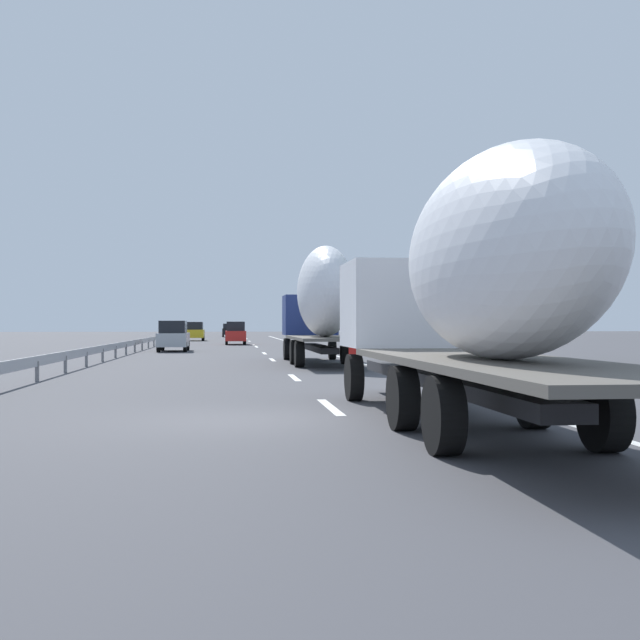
% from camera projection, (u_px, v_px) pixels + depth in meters
% --- Properties ---
extents(ground_plane, '(260.00, 260.00, 0.00)m').
position_uv_depth(ground_plane, '(233.00, 349.00, 53.64)').
color(ground_plane, '#424247').
extents(lane_stripe_0, '(3.20, 0.20, 0.01)m').
position_uv_depth(lane_stripe_0, '(330.00, 407.00, 16.10)').
color(lane_stripe_0, white).
rests_on(lane_stripe_0, ground_plane).
extents(lane_stripe_1, '(3.20, 0.20, 0.01)m').
position_uv_depth(lane_stripe_1, '(294.00, 378.00, 24.96)').
color(lane_stripe_1, white).
rests_on(lane_stripe_1, ground_plane).
extents(lane_stripe_2, '(3.20, 0.20, 0.01)m').
position_uv_depth(lane_stripe_2, '(272.00, 360.00, 37.54)').
color(lane_stripe_2, white).
rests_on(lane_stripe_2, ground_plane).
extents(lane_stripe_3, '(3.20, 0.20, 0.01)m').
position_uv_depth(lane_stripe_3, '(264.00, 353.00, 45.93)').
color(lane_stripe_3, white).
rests_on(lane_stripe_3, ground_plane).
extents(lane_stripe_4, '(3.20, 0.20, 0.01)m').
position_uv_depth(lane_stripe_4, '(257.00, 347.00, 59.10)').
color(lane_stripe_4, white).
rests_on(lane_stripe_4, ground_plane).
extents(lane_stripe_5, '(3.20, 0.20, 0.01)m').
position_uv_depth(lane_stripe_5, '(255.00, 345.00, 62.93)').
color(lane_stripe_5, white).
rests_on(lane_stripe_5, ground_plane).
extents(lane_stripe_6, '(3.20, 0.20, 0.01)m').
position_uv_depth(lane_stripe_6, '(254.00, 345.00, 64.42)').
color(lane_stripe_6, white).
rests_on(lane_stripe_6, ground_plane).
extents(lane_stripe_7, '(3.20, 0.20, 0.01)m').
position_uv_depth(lane_stripe_7, '(249.00, 341.00, 79.42)').
color(lane_stripe_7, white).
rests_on(lane_stripe_7, ground_plane).
extents(lane_stripe_8, '(3.20, 0.20, 0.01)m').
position_uv_depth(lane_stripe_8, '(246.00, 339.00, 93.01)').
color(lane_stripe_8, white).
rests_on(lane_stripe_8, ground_plane).
extents(lane_stripe_9, '(3.20, 0.20, 0.01)m').
position_uv_depth(lane_stripe_9, '(245.00, 338.00, 98.44)').
color(lane_stripe_9, white).
rests_on(lane_stripe_9, ground_plane).
extents(edge_line_right, '(110.00, 0.20, 0.01)m').
position_uv_depth(edge_line_right, '(306.00, 347.00, 59.24)').
color(edge_line_right, white).
rests_on(edge_line_right, ground_plane).
extents(truck_lead, '(12.08, 2.55, 4.89)m').
position_uv_depth(truck_lead, '(321.00, 301.00, 32.97)').
color(truck_lead, navy).
rests_on(truck_lead, ground_plane).
extents(truck_trailing, '(13.61, 2.55, 4.21)m').
position_uv_depth(truck_trailing, '(470.00, 282.00, 12.64)').
color(truck_trailing, silver).
rests_on(truck_trailing, ground_plane).
extents(car_yellow_coupe, '(4.00, 1.90, 1.96)m').
position_uv_depth(car_yellow_coupe, '(195.00, 331.00, 81.46)').
color(car_yellow_coupe, gold).
rests_on(car_yellow_coupe, ground_plane).
extents(car_black_suv, '(4.39, 1.77, 1.81)m').
position_uv_depth(car_black_suv, '(229.00, 330.00, 105.59)').
color(car_black_suv, black).
rests_on(car_black_suv, ground_plane).
extents(car_silver_hatch, '(4.75, 1.83, 1.93)m').
position_uv_depth(car_silver_hatch, '(173.00, 336.00, 49.44)').
color(car_silver_hatch, '#ADB2B7').
rests_on(car_silver_hatch, ground_plane).
extents(car_red_compact, '(4.63, 1.73, 1.94)m').
position_uv_depth(car_red_compact, '(236.00, 333.00, 66.17)').
color(car_red_compact, red).
rests_on(car_red_compact, ground_plane).
extents(road_sign, '(0.10, 0.90, 2.92)m').
position_uv_depth(road_sign, '(332.00, 320.00, 53.29)').
color(road_sign, gray).
rests_on(road_sign, ground_plane).
extents(tree_0, '(2.55, 2.55, 6.88)m').
position_uv_depth(tree_0, '(495.00, 258.00, 30.75)').
color(tree_0, '#472D19').
rests_on(tree_0, ground_plane).
extents(tree_1, '(3.33, 3.33, 4.97)m').
position_uv_depth(tree_1, '(393.00, 303.00, 51.85)').
color(tree_1, '#472D19').
rests_on(tree_1, ground_plane).
extents(tree_2, '(3.18, 3.18, 6.12)m').
position_uv_depth(tree_2, '(523.00, 278.00, 35.97)').
color(tree_2, '#472D19').
rests_on(tree_2, ground_plane).
extents(tree_3, '(2.74, 2.74, 6.71)m').
position_uv_depth(tree_3, '(518.00, 273.00, 34.18)').
color(tree_3, '#472D19').
rests_on(tree_3, ground_plane).
extents(guardrail_median, '(94.00, 0.10, 0.76)m').
position_uv_depth(guardrail_median, '(148.00, 340.00, 55.92)').
color(guardrail_median, '#9EA0A5').
rests_on(guardrail_median, ground_plane).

